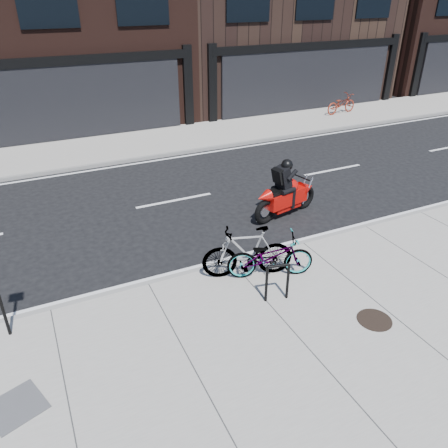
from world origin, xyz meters
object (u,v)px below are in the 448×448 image
bike_rack (277,279)px  bicycle_rear (248,252)px  utility_grate (17,406)px  motorcycle (289,192)px  bicycle_far (341,104)px  manhole_cover (374,320)px  bicycle_front (270,256)px

bike_rack → bicycle_rear: (-0.14, 1.01, 0.10)m
bike_rack → bicycle_rear: 1.03m
bicycle_rear → utility_grate: bicycle_rear is taller
bike_rack → motorcycle: 4.14m
bicycle_far → utility_grate: bearing=120.4°
bike_rack → motorcycle: size_ratio=0.37×
bicycle_far → utility_grate: (-15.80, -12.17, -0.47)m
manhole_cover → utility_grate: bearing=172.7°
bike_rack → bicycle_front: 0.85m
bike_rack → manhole_cover: bearing=-45.0°
bicycle_rear → manhole_cover: bearing=49.7°
bike_rack → bicycle_far: bicycle_far is taller
bicycle_far → manhole_cover: size_ratio=2.78×
bicycle_front → utility_grate: bearing=123.2°
bicycle_front → motorcycle: (2.12, 2.56, 0.07)m
motorcycle → manhole_cover: 4.87m
bicycle_rear → motorcycle: 3.47m
bicycle_rear → bicycle_far: 15.28m
bike_rack → bicycle_far: 15.90m
bicycle_rear → motorcycle: bearing=149.9°
bicycle_front → utility_grate: bicycle_front is taller
manhole_cover → motorcycle: bearing=77.4°
bicycle_far → manhole_cover: (-9.51, -12.97, -0.47)m
manhole_cover → bicycle_rear: bearing=122.3°
bicycle_rear → manhole_cover: 2.87m
bike_rack → manhole_cover: (1.37, -1.36, -0.49)m
bicycle_front → bicycle_far: 15.12m
bicycle_front → motorcycle: motorcycle is taller
bicycle_far → bicycle_rear: bearing=126.7°
bike_rack → utility_grate: size_ratio=1.13×
bike_rack → manhole_cover: 1.99m
motorcycle → manhole_cover: (-1.06, -4.72, -0.56)m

